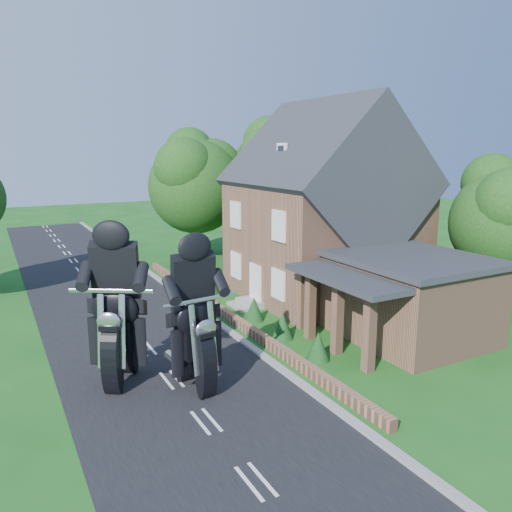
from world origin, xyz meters
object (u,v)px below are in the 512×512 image
garden_wall (225,313)px  motorcycle_follow (120,360)px  house (324,214)px  annex (408,296)px  motorcycle_lead (195,367)px

garden_wall → motorcycle_follow: motorcycle_follow is taller
house → motorcycle_follow: 13.67m
garden_wall → annex: 8.19m
house → annex: 7.30m
motorcycle_lead → motorcycle_follow: bearing=-43.7°
motorcycle_follow → house: bearing=-124.1°
annex → motorcycle_follow: 11.53m
garden_wall → motorcycle_follow: bearing=-142.8°
house → annex: house is taller
motorcycle_lead → annex: bearing=175.2°
motorcycle_lead → house: bearing=-151.0°
motorcycle_lead → motorcycle_follow: (-2.02, 1.56, 0.05)m
garden_wall → motorcycle_lead: 7.14m
annex → motorcycle_follow: size_ratio=3.98×
motorcycle_follow → annex: bearing=-155.2°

